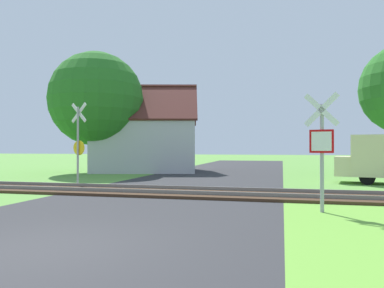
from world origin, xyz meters
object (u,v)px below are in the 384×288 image
(stop_sign_near, at_px, (322,145))
(crossing_sign_far, at_px, (78,140))
(tree_left, at_px, (96,99))
(house, at_px, (146,143))

(stop_sign_near, relative_size, crossing_sign_far, 0.85)
(crossing_sign_far, distance_m, tree_left, 8.93)
(tree_left, bearing_deg, house, 40.40)
(crossing_sign_far, relative_size, tree_left, 0.46)
(crossing_sign_far, xyz_separation_m, house, (-0.64, 10.04, -0.02))
(stop_sign_near, bearing_deg, tree_left, -29.60)
(stop_sign_near, distance_m, tree_left, 18.08)
(crossing_sign_far, distance_m, house, 10.06)
(crossing_sign_far, bearing_deg, tree_left, 128.01)
(house, distance_m, tree_left, 4.53)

